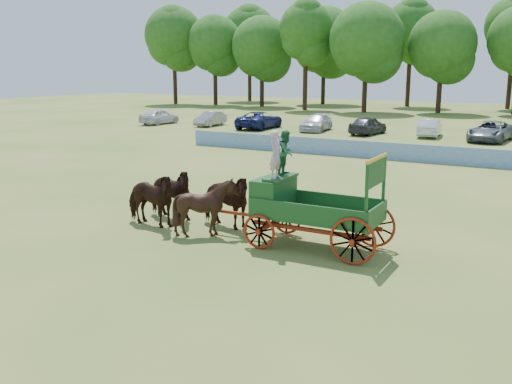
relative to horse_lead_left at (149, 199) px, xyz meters
The scene contains 9 objects.
ground 3.13m from the horse_lead_left, 12.70° to the left, with size 160.00×160.00×0.00m, color olive.
horse_lead_left is the anchor object (origin of this frame).
horse_lead_right 1.10m from the horse_lead_left, 90.00° to the left, with size 1.05×2.30×1.94m, color black.
horse_wheel_left 2.40m from the horse_lead_left, ahead, with size 1.57×1.77×1.95m, color black.
horse_wheel_right 2.64m from the horse_lead_left, 24.62° to the left, with size 1.05×2.30×1.94m, color black.
farm_dray 5.45m from the horse_lead_left, ahead, with size 6.00×2.00×3.62m.
sponsor_banner 18.75m from the horse_lead_left, 84.19° to the left, with size 26.00×0.08×1.05m, color #1C4E97.
parked_cars 31.35m from the horse_lead_left, 81.31° to the left, with size 53.52×7.51×1.64m.
treeline 61.41m from the horse_lead_left, 93.10° to the left, with size 93.21×23.32×15.40m.
Camera 1 is at (9.78, -15.77, 5.48)m, focal length 40.00 mm.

